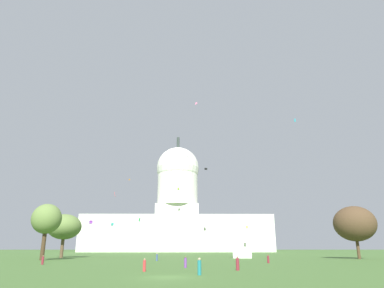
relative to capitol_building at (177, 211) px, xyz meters
name	(u,v)px	position (x,y,z in m)	size (l,w,h in m)	color
ground_plane	(167,277)	(4.22, -180.60, -24.18)	(800.00, 800.00, 0.00)	#42662D
capitol_building	(177,211)	(0.00, 0.00, 0.00)	(116.34, 27.14, 72.84)	silver
event_tent	(242,246)	(20.99, -119.75, -21.05)	(5.94, 7.16, 6.17)	white
tree_east_mid	(355,224)	(48.77, -127.82, -15.67)	(11.93, 10.80, 12.92)	#4C3823
tree_west_mid	(47,219)	(-25.91, -136.27, -15.30)	(8.59, 8.28, 12.34)	#42301E
tree_west_far	(64,227)	(-28.13, -117.84, -15.97)	(11.49, 11.70, 11.69)	brown
person_red_back_right	(144,266)	(1.02, -172.64, -23.50)	(0.50, 0.50, 1.49)	red
person_purple_mid_right	(185,263)	(5.90, -164.93, -23.48)	(0.54, 0.54, 1.54)	#703D93
person_denim_near_tree_east	(157,257)	(-0.26, -139.66, -23.44)	(0.52, 0.52, 1.62)	#3D5684
person_teal_front_left	(199,267)	(7.41, -178.24, -23.39)	(0.43, 0.43, 1.72)	#1E757A
person_maroon_front_right	(43,260)	(-18.01, -155.40, -23.51)	(0.53, 0.53, 1.49)	maroon
person_maroon_back_center	(238,264)	(12.45, -170.83, -23.42)	(0.51, 0.51, 1.68)	maroon
person_maroon_edge_east	(268,259)	(20.97, -150.50, -23.51)	(0.55, 0.55, 1.48)	maroon
kite_red_low	(115,194)	(-14.82, -117.10, -6.79)	(0.51, 0.77, 1.40)	red
kite_cyan_high	(295,120)	(42.31, -109.14, 19.52)	(0.41, 0.50, 1.13)	#33BCDB
kite_green_low	(139,221)	(-11.75, -85.32, -11.84)	(0.67, 0.42, 3.53)	green
kite_pink_high	(196,103)	(9.61, -89.06, 34.29)	(0.83, 1.00, 1.08)	pink
kite_gold_low	(174,222)	(-0.45, -35.23, -8.70)	(1.39, 1.27, 0.22)	gold
kite_white_high	(188,156)	(6.43, -64.41, 18.77)	(1.36, 1.34, 3.47)	white
kite_turquoise_low	(112,224)	(-16.59, -109.60, -14.76)	(0.86, 0.87, 0.78)	teal
kite_orange_high	(129,180)	(-27.35, -21.13, 16.08)	(0.90, 0.90, 0.81)	orange
kite_lime_mid	(178,189)	(1.12, -22.99, 10.45)	(1.09, 1.17, 4.53)	#8CD133
kite_yellow_low	(247,227)	(39.66, -20.91, -10.63)	(1.31, 1.34, 2.84)	yellow
kite_violet_low	(91,222)	(-27.49, -93.72, -13.02)	(1.37, 1.38, 3.72)	purple
kite_black_high	(206,169)	(15.77, -43.91, 17.38)	(1.42, 1.46, 1.24)	black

